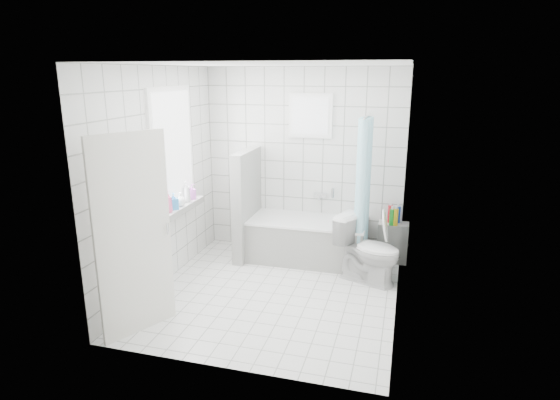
% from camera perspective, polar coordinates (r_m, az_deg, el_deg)
% --- Properties ---
extents(ground, '(3.00, 3.00, 0.00)m').
position_cam_1_polar(ground, '(5.63, -0.77, -11.31)').
color(ground, white).
rests_on(ground, ground).
extents(ceiling, '(3.00, 3.00, 0.00)m').
position_cam_1_polar(ceiling, '(5.03, -0.88, 16.21)').
color(ceiling, white).
rests_on(ceiling, ground).
extents(wall_back, '(2.80, 0.02, 2.60)m').
position_cam_1_polar(wall_back, '(6.60, 2.83, 4.63)').
color(wall_back, white).
rests_on(wall_back, ground).
extents(wall_front, '(2.80, 0.02, 2.60)m').
position_cam_1_polar(wall_front, '(3.82, -7.16, -3.47)').
color(wall_front, white).
rests_on(wall_front, ground).
extents(wall_left, '(0.02, 3.00, 2.60)m').
position_cam_1_polar(wall_left, '(5.72, -14.43, 2.50)').
color(wall_left, white).
rests_on(wall_left, ground).
extents(wall_right, '(0.02, 3.00, 2.60)m').
position_cam_1_polar(wall_right, '(4.98, 14.83, 0.60)').
color(wall_right, white).
rests_on(wall_right, ground).
extents(window_left, '(0.01, 0.90, 1.40)m').
position_cam_1_polar(window_left, '(5.90, -12.81, 5.95)').
color(window_left, white).
rests_on(window_left, wall_left).
extents(window_back, '(0.50, 0.01, 0.50)m').
position_cam_1_polar(window_back, '(6.44, 3.70, 10.20)').
color(window_back, white).
rests_on(window_back, wall_back).
extents(window_sill, '(0.18, 1.02, 0.08)m').
position_cam_1_polar(window_sill, '(6.04, -12.02, -1.00)').
color(window_sill, white).
rests_on(window_sill, wall_left).
extents(door, '(0.40, 0.73, 2.00)m').
position_cam_1_polar(door, '(4.71, -17.39, -4.25)').
color(door, silver).
rests_on(door, ground).
extents(bathtub, '(1.59, 0.77, 0.58)m').
position_cam_1_polar(bathtub, '(6.48, 3.38, -4.85)').
color(bathtub, white).
rests_on(bathtub, ground).
extents(partition_wall, '(0.15, 0.85, 1.50)m').
position_cam_1_polar(partition_wall, '(6.51, -4.06, -0.50)').
color(partition_wall, white).
rests_on(partition_wall, ground).
extents(tiled_ledge, '(0.40, 0.24, 0.55)m').
position_cam_1_polar(tiled_ledge, '(6.60, 13.56, -5.02)').
color(tiled_ledge, white).
rests_on(tiled_ledge, ground).
extents(toilet, '(0.91, 0.72, 0.82)m').
position_cam_1_polar(toilet, '(5.88, 10.75, -6.01)').
color(toilet, white).
rests_on(toilet, ground).
extents(curtain_rod, '(0.02, 0.80, 0.02)m').
position_cam_1_polar(curtain_rod, '(5.97, 10.59, 10.05)').
color(curtain_rod, silver).
rests_on(curtain_rod, wall_back).
extents(shower_curtain, '(0.14, 0.48, 1.78)m').
position_cam_1_polar(shower_curtain, '(5.99, 10.06, 1.35)').
color(shower_curtain, '#48BAD5').
rests_on(shower_curtain, curtain_rod).
extents(tub_faucet, '(0.18, 0.06, 0.06)m').
position_cam_1_polar(tub_faucet, '(6.61, 4.92, 0.60)').
color(tub_faucet, silver).
rests_on(tub_faucet, wall_back).
extents(sill_bottles, '(0.18, 0.77, 0.28)m').
position_cam_1_polar(sill_bottles, '(5.97, -12.13, 0.35)').
color(sill_bottles, white).
rests_on(sill_bottles, window_sill).
extents(ledge_bottles, '(0.17, 0.20, 0.24)m').
position_cam_1_polar(ledge_bottles, '(6.45, 13.70, -1.87)').
color(ledge_bottles, '#199626').
rests_on(ledge_bottles, tiled_ledge).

